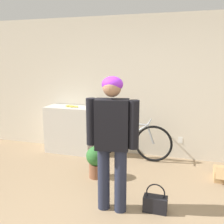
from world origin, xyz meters
The scene contains 7 objects.
wall_back centered at (0.00, 2.73, 1.30)m, with size 8.00×0.07×2.60m.
side_shelf centered at (-1.56, 2.45, 0.45)m, with size 0.92×0.45×0.91m.
person centered at (-0.15, 0.71, 0.96)m, with size 0.63×0.28×1.63m.
bicycle centered at (-0.41, 2.38, 0.36)m, with size 1.68×0.46×0.74m.
banana centered at (-1.49, 2.41, 0.93)m, with size 0.28×0.08×0.04m.
handbag centered at (0.36, 0.82, 0.11)m, with size 0.28×0.14×0.36m.
potted_plant centered at (-0.65, 1.49, 0.29)m, with size 0.30×0.30×0.50m.
Camera 1 is at (0.71, -2.08, 1.81)m, focal length 42.00 mm.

